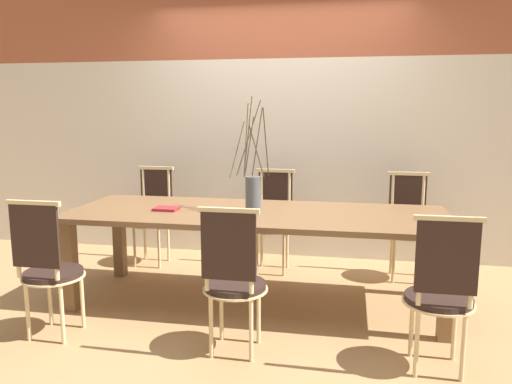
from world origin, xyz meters
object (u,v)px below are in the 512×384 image
(chair_near_center, at_px, (441,290))
(book_stack, at_px, (166,209))
(vase_centerpiece, at_px, (253,191))
(chair_far_center, at_px, (408,223))
(dining_table, at_px, (256,222))

(chair_near_center, relative_size, book_stack, 5.14)
(vase_centerpiece, distance_m, book_stack, 0.68)
(book_stack, bearing_deg, vase_centerpiece, 6.71)
(chair_near_center, bearing_deg, book_stack, 157.90)
(chair_near_center, xyz_separation_m, book_stack, (-1.89, 0.77, 0.24))
(chair_far_center, height_order, vase_centerpiece, vase_centerpiece)
(chair_far_center, xyz_separation_m, book_stack, (-1.89, -0.91, 0.24))
(chair_near_center, bearing_deg, chair_far_center, 89.99)
(dining_table, bearing_deg, chair_far_center, 34.84)
(dining_table, xyz_separation_m, chair_near_center, (1.21, -0.84, -0.15))
(chair_near_center, distance_m, chair_far_center, 1.68)
(dining_table, relative_size, vase_centerpiece, 3.33)
(chair_near_center, distance_m, book_stack, 2.06)
(book_stack, bearing_deg, dining_table, 5.93)
(chair_far_center, relative_size, vase_centerpiece, 1.09)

